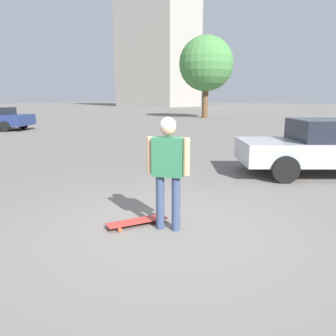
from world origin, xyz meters
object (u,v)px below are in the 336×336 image
Objects in this scene: skateboard at (137,221)px; person at (168,162)px; traffic_cone at (294,165)px; car_parked_near at (330,146)px.

person is at bearing 135.60° from skateboard.
traffic_cone is at bearing 62.50° from person.
skateboard is at bearing -9.29° from traffic_cone.
car_parked_near is at bearing 137.34° from traffic_cone.
person is 4.74m from traffic_cone.
person is at bearing -4.01° from traffic_cone.
person is 5.44m from car_parked_near.
skateboard is at bearing 177.92° from person.
person reaches higher than traffic_cone.
person is at bearing 41.58° from car_parked_near.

